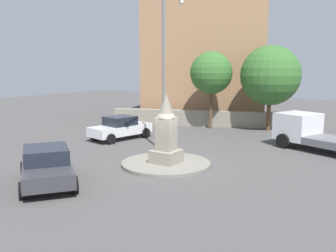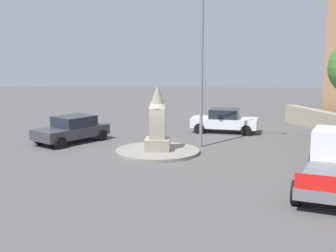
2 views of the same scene
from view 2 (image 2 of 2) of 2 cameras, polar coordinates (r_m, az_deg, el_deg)
The scene contains 6 objects.
ground_plane at distance 23.38m, azimuth -1.29°, elevation -3.31°, with size 80.00×80.00×0.00m, color #4F4C4C.
traffic_island at distance 23.36m, azimuth -1.29°, elevation -3.12°, with size 4.22×4.22×0.15m, color gray.
monument at distance 23.08m, azimuth -1.30°, elevation 0.48°, with size 1.23×1.23×3.25m.
streetlamp at distance 24.33m, azimuth 4.18°, elevation 9.52°, with size 3.85×0.28×8.61m.
car_white_passing at distance 29.11m, azimuth 6.90°, elevation 0.67°, with size 4.30×2.56×1.48m.
car_dark_grey_parked_right at distance 26.38m, azimuth -11.68°, elevation -0.35°, with size 3.98×4.40×1.47m.
Camera 2 is at (1.43, -22.75, 5.18)m, focal length 49.73 mm.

